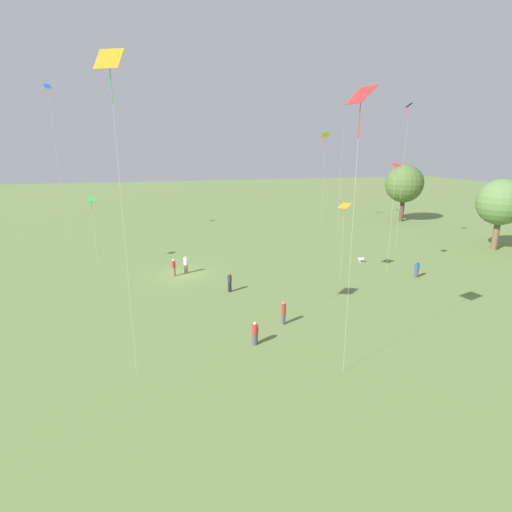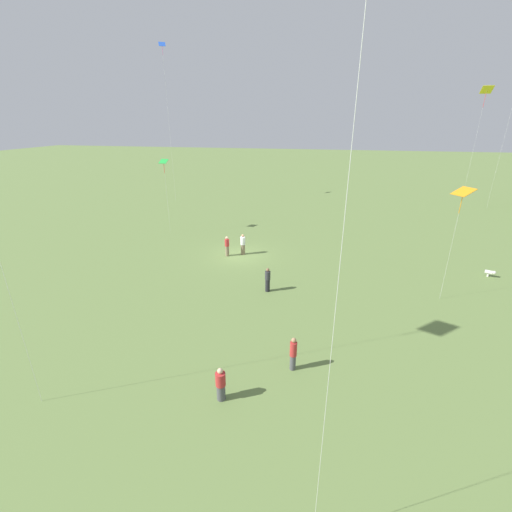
% 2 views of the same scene
% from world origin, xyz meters
% --- Properties ---
extents(ground_plane, '(240.00, 240.00, 0.00)m').
position_xyz_m(ground_plane, '(0.00, 0.00, 0.00)').
color(ground_plane, olive).
extents(person_0, '(0.45, 0.45, 1.76)m').
position_xyz_m(person_0, '(6.35, 3.63, 0.88)').
color(person_0, '#232328').
rests_on(person_0, ground_plane).
extents(person_1, '(0.40, 0.40, 1.78)m').
position_xyz_m(person_1, '(14.13, 6.25, 0.90)').
color(person_1, '#4C4C51').
rests_on(person_1, ground_plane).
extents(person_3, '(0.52, 0.52, 1.88)m').
position_xyz_m(person_3, '(-0.22, 0.22, 0.93)').
color(person_3, '#847056').
rests_on(person_3, ground_plane).
extents(person_4, '(0.40, 0.40, 1.80)m').
position_xyz_m(person_4, '(0.44, -1.05, 0.90)').
color(person_4, '#847056').
rests_on(person_4, ground_plane).
extents(person_5, '(0.55, 0.55, 1.63)m').
position_xyz_m(person_5, '(16.69, 3.43, 0.79)').
color(person_5, '#4C4C51').
rests_on(person_5, ground_plane).
extents(kite_1, '(0.96, 1.04, 20.51)m').
position_xyz_m(kite_1, '(-19.11, -14.76, 18.78)').
color(kite_1, blue).
rests_on(kite_1, ground_plane).
extents(kite_4, '(1.05, 1.33, 15.13)m').
position_xyz_m(kite_4, '(-23.34, 25.34, 14.29)').
color(kite_4, yellow).
rests_on(kite_4, ground_plane).
extents(kite_8, '(1.36, 1.33, 7.50)m').
position_xyz_m(kite_8, '(5.01, 15.28, 7.10)').
color(kite_8, orange).
rests_on(kite_8, ground_plane).
extents(kite_9, '(0.76, 0.83, 7.63)m').
position_xyz_m(kite_9, '(-4.91, -9.01, 7.16)').
color(kite_9, green).
rests_on(kite_9, ground_plane).
extents(dog_0, '(0.50, 0.74, 0.56)m').
position_xyz_m(dog_0, '(0.52, 19.99, 0.38)').
color(dog_0, silver).
rests_on(dog_0, ground_plane).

